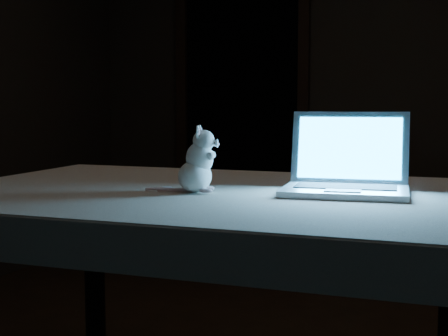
% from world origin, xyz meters
% --- Properties ---
extents(back_wall, '(4.50, 0.04, 2.60)m').
position_xyz_m(back_wall, '(0.00, 2.50, 1.30)').
color(back_wall, black).
rests_on(back_wall, ground).
extents(doorway, '(1.06, 0.36, 2.13)m').
position_xyz_m(doorway, '(-1.10, 2.50, 1.06)').
color(doorway, black).
rests_on(doorway, back_wall).
extents(table, '(1.58, 1.02, 0.84)m').
position_xyz_m(table, '(-0.16, -0.45, 0.42)').
color(table, black).
rests_on(table, floor).
extents(tablecloth, '(1.92, 1.53, 0.11)m').
position_xyz_m(tablecloth, '(-0.10, -0.49, 0.80)').
color(tablecloth, beige).
rests_on(tablecloth, table).
extents(laptop, '(0.38, 0.34, 0.24)m').
position_xyz_m(laptop, '(0.20, -0.41, 0.97)').
color(laptop, silver).
rests_on(laptop, tablecloth).
extents(plush_mouse, '(0.18, 0.18, 0.19)m').
position_xyz_m(plush_mouse, '(-0.21, -0.52, 0.95)').
color(plush_mouse, white).
rests_on(plush_mouse, tablecloth).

